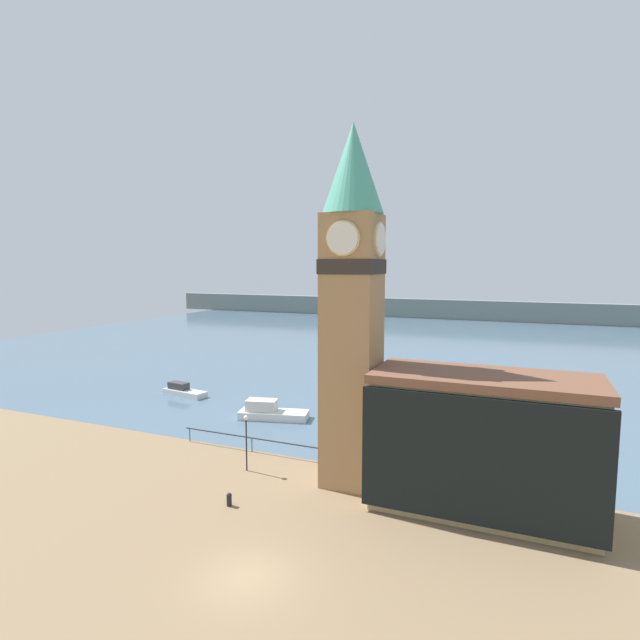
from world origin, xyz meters
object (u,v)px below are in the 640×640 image
clock_tower (352,297)px  boat_far (183,391)px  mooring_bollard_near (229,499)px  boat_near (270,412)px  pier_building (482,443)px  lamp_post (246,432)px

clock_tower → boat_far: 29.62m
clock_tower → mooring_bollard_near: 14.01m
mooring_bollard_near → boat_near: bearing=110.2°
clock_tower → boat_near: (-11.25, 9.86, -11.34)m
boat_near → pier_building: bearing=-42.4°
boat_near → boat_far: size_ratio=1.25×
pier_building → boat_far: 34.93m
boat_far → mooring_bollard_near: bearing=-38.3°
mooring_bollard_near → lamp_post: bearing=109.4°
mooring_bollard_near → clock_tower: bearing=46.2°
clock_tower → mooring_bollard_near: (-5.50, -5.73, -11.53)m
clock_tower → lamp_post: (-7.17, -1.01, -9.25)m
pier_building → boat_near: (-19.28, 10.45, -3.35)m
boat_near → mooring_bollard_near: size_ratio=8.42×
clock_tower → boat_far: (-23.78, 13.43, -11.47)m
clock_tower → boat_far: bearing=150.5°
clock_tower → boat_far: size_ratio=4.26×
mooring_bollard_near → lamp_post: (-1.66, 4.72, 2.29)m
pier_building → mooring_bollard_near: bearing=-159.2°
clock_tower → pier_building: bearing=-4.2°
boat_far → lamp_post: lamp_post is taller
clock_tower → boat_near: size_ratio=3.41×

